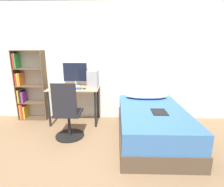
% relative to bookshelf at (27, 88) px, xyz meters
% --- Properties ---
extents(ground_plane, '(14.00, 14.00, 0.00)m').
position_rel_bookshelf_xyz_m(ground_plane, '(1.53, -1.36, -0.71)').
color(ground_plane, '#846647').
extents(wall_back, '(8.00, 0.05, 2.50)m').
position_rel_bookshelf_xyz_m(wall_back, '(1.53, 0.15, 0.54)').
color(wall_back, silver).
rests_on(wall_back, ground_plane).
extents(desk, '(1.04, 0.59, 0.76)m').
position_rel_bookshelf_xyz_m(desk, '(1.10, -0.17, -0.07)').
color(desk, tan).
rests_on(desk, ground_plane).
extents(bookshelf, '(0.64, 0.26, 1.53)m').
position_rel_bookshelf_xyz_m(bookshelf, '(0.00, 0.00, 0.00)').
color(bookshelf, brown).
rests_on(bookshelf, ground_plane).
extents(office_chair, '(0.51, 0.51, 1.02)m').
position_rel_bookshelf_xyz_m(office_chair, '(1.14, -0.89, -0.31)').
color(office_chair, black).
rests_on(office_chair, ground_plane).
extents(bed, '(1.14, 1.92, 0.54)m').
position_rel_bookshelf_xyz_m(bed, '(2.62, -0.83, -0.44)').
color(bed, '#4C3D2D').
rests_on(bed, ground_plane).
extents(pillow, '(0.87, 0.36, 0.11)m').
position_rel_bookshelf_xyz_m(pillow, '(2.62, -0.13, -0.11)').
color(pillow, '#B2B7C6').
rests_on(pillow, bed).
extents(magazine, '(0.24, 0.32, 0.01)m').
position_rel_bookshelf_xyz_m(magazine, '(2.70, -0.98, -0.16)').
color(magazine, black).
rests_on(magazine, bed).
extents(monitor, '(0.53, 0.18, 0.51)m').
position_rel_bookshelf_xyz_m(monitor, '(1.09, 0.03, 0.34)').
color(monitor, '#B7B7BC').
rests_on(monitor, desk).
extents(keyboard, '(0.36, 0.12, 0.02)m').
position_rel_bookshelf_xyz_m(keyboard, '(1.10, -0.28, 0.07)').
color(keyboard, '#33477A').
rests_on(keyboard, desk).
extents(pc_tower, '(0.20, 0.43, 0.37)m').
position_rel_bookshelf_xyz_m(pc_tower, '(1.50, -0.11, 0.24)').
color(pc_tower, '#99999E').
rests_on(pc_tower, desk).
extents(mouse, '(0.06, 0.09, 0.02)m').
position_rel_bookshelf_xyz_m(mouse, '(1.33, -0.28, 0.07)').
color(mouse, black).
rests_on(mouse, desk).
extents(phone, '(0.07, 0.14, 0.01)m').
position_rel_bookshelf_xyz_m(phone, '(0.65, -0.07, 0.06)').
color(phone, black).
rests_on(phone, desk).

